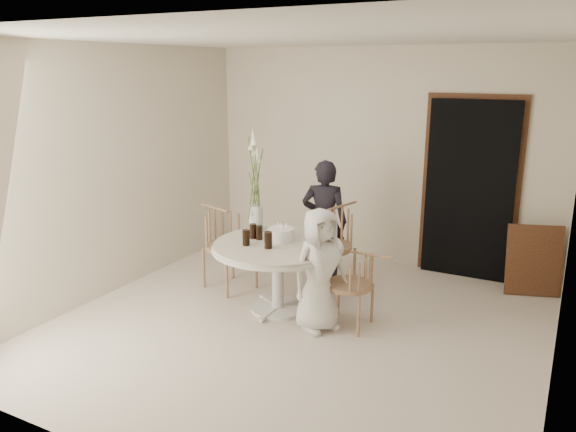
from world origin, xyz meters
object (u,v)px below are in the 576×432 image
at_px(chair_right, 360,279).
at_px(flower_vase, 256,192).
at_px(table, 278,254).
at_px(chair_left, 222,236).
at_px(birthday_cake, 281,234).
at_px(girl, 324,222).
at_px(chair_far, 335,235).
at_px(boy, 320,270).

distance_m(chair_right, flower_vase, 1.49).
xyz_separation_m(table, flower_vase, (-0.42, 0.28, 0.55)).
relative_size(chair_left, birthday_cake, 3.42).
bearing_deg(girl, chair_right, 115.34).
relative_size(chair_right, chair_left, 0.85).
height_order(chair_far, chair_right, chair_far).
height_order(chair_left, flower_vase, flower_vase).
relative_size(table, chair_far, 1.38).
xyz_separation_m(chair_left, flower_vase, (0.48, -0.04, 0.57)).
distance_m(birthday_cake, flower_vase, 0.58).
xyz_separation_m(boy, birthday_cake, (-0.57, 0.28, 0.20)).
height_order(table, chair_left, chair_left).
relative_size(chair_left, flower_vase, 0.83).
bearing_deg(chair_far, flower_vase, -126.25).
bearing_deg(girl, flower_vase, 39.86).
bearing_deg(flower_vase, chair_far, 39.21).
xyz_separation_m(chair_far, chair_right, (0.62, -0.84, -0.12)).
distance_m(chair_right, birthday_cake, 0.95).
xyz_separation_m(chair_far, chair_left, (-1.17, -0.52, -0.03)).
height_order(chair_far, birthday_cake, chair_far).
distance_m(boy, birthday_cake, 0.66).
distance_m(table, birthday_cake, 0.21).
xyz_separation_m(girl, birthday_cake, (-0.10, -0.87, 0.07)).
distance_m(chair_left, flower_vase, 0.74).
bearing_deg(chair_left, chair_far, -47.92).
bearing_deg(table, boy, -18.28).
bearing_deg(boy, chair_left, 101.84).
bearing_deg(boy, chair_right, -29.73).
height_order(table, flower_vase, flower_vase).
relative_size(chair_right, girl, 0.54).
bearing_deg(flower_vase, birthday_cake, -24.11).
distance_m(girl, birthday_cake, 0.88).
height_order(chair_far, chair_left, chair_far).
bearing_deg(boy, flower_vase, 95.54).
distance_m(chair_far, chair_right, 1.05).
relative_size(chair_right, boy, 0.65).
bearing_deg(flower_vase, girl, 54.21).
bearing_deg(birthday_cake, chair_far, 69.13).
bearing_deg(chair_left, chair_right, -82.07).
height_order(chair_right, chair_left, chair_left).
xyz_separation_m(chair_left, birthday_cake, (0.88, -0.22, 0.20)).
bearing_deg(chair_right, birthday_cake, -95.28).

